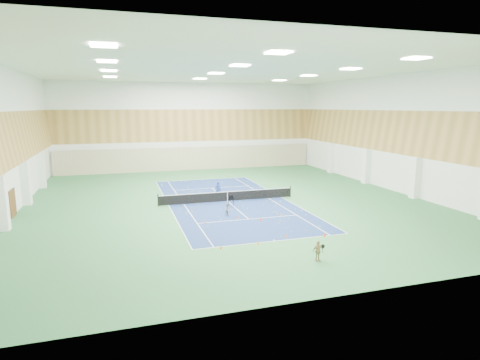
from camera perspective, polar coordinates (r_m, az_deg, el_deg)
name	(u,v)px	position (r m, az deg, el deg)	size (l,w,h in m)	color
ground	(227,201)	(37.64, -1.80, -3.03)	(40.00, 40.00, 0.00)	#2D693B
room_shell	(227,137)	(36.72, -1.85, 6.12)	(36.00, 40.00, 12.00)	white
wood_cladding	(227,115)	(36.62, -1.87, 9.24)	(36.00, 40.00, 8.00)	#B08241
ceiling_light_grid	(227,70)	(36.75, -1.90, 15.36)	(21.40, 25.40, 0.06)	white
court_surface	(227,201)	(37.64, -1.80, -3.02)	(10.97, 23.77, 0.01)	navy
tennis_balls_scatter	(227,201)	(37.63, -1.80, -2.96)	(10.57, 22.77, 0.07)	yellow
tennis_net	(227,195)	(37.52, -1.80, -2.21)	(12.80, 0.10, 1.10)	black
back_curtain	(190,159)	(56.37, -7.08, 3.04)	(35.40, 0.16, 3.20)	#C6B793
door_left_b	(13,203)	(37.12, -29.61, -2.86)	(0.08, 1.80, 2.20)	#593319
coach	(218,190)	(38.96, -3.15, -1.37)	(0.59, 0.39, 1.61)	#203C95
child_court	(228,209)	(32.65, -1.76, -4.20)	(0.49, 0.39, 1.02)	gray
child_apron	(318,251)	(23.69, 11.02, -9.85)	(0.72, 0.30, 1.23)	tan
ball_cart	(231,201)	(35.85, -1.30, -2.98)	(0.52, 0.52, 0.89)	black
cone_svc_a	(205,221)	(30.83, -4.96, -5.89)	(0.19, 0.19, 0.21)	#FF5D0D
cone_svc_b	(236,217)	(31.98, -0.52, -5.28)	(0.18, 0.18, 0.20)	#EA520C
cone_svc_c	(261,219)	(31.41, 2.98, -5.54)	(0.22, 0.22, 0.24)	#E83F0C
cone_svc_d	(281,214)	(33.04, 5.84, -4.82)	(0.18, 0.18, 0.20)	orange
cone_base_a	(221,247)	(25.36, -2.71, -9.52)	(0.18, 0.18, 0.20)	#EC5A0C
cone_base_b	(258,243)	(26.16, 2.57, -8.88)	(0.19, 0.19, 0.21)	orange
cone_base_c	(286,236)	(27.69, 6.63, -7.86)	(0.17, 0.17, 0.19)	#FF5E0D
cone_base_d	(325,235)	(28.21, 11.96, -7.62)	(0.22, 0.22, 0.24)	#FF450D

